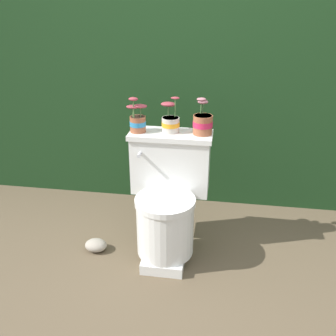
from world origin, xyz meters
TOP-DOWN VIEW (x-y plane):
  - ground_plane at (0.00, 0.00)m, footprint 12.00×12.00m
  - hedge_backdrop at (0.00, 1.37)m, footprint 4.15×1.08m
  - toilet at (-0.10, 0.14)m, footprint 0.50×0.51m
  - potted_plant_left at (-0.30, 0.25)m, footprint 0.12×0.10m
  - potted_plant_midleft at (-0.10, 0.28)m, footprint 0.12×0.12m
  - potted_plant_middle at (0.09, 0.27)m, footprint 0.12×0.12m
  - garden_stone at (-0.56, 0.06)m, footprint 0.14×0.11m

SIDE VIEW (x-z plane):
  - ground_plane at x=0.00m, z-range 0.00..0.00m
  - garden_stone at x=-0.56m, z-range 0.00..0.08m
  - toilet at x=-0.10m, z-range -0.01..0.76m
  - hedge_backdrop at x=0.00m, z-range 0.00..1.54m
  - potted_plant_midleft at x=-0.10m, z-range 0.73..0.94m
  - potted_plant_middle at x=0.09m, z-range 0.73..0.94m
  - potted_plant_left at x=-0.30m, z-range 0.73..0.95m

